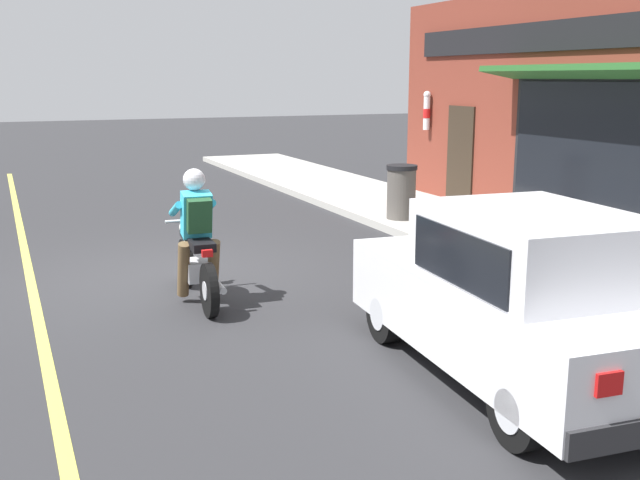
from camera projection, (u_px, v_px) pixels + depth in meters
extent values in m
plane|color=#2B2B2D|center=(173.00, 277.00, 10.22)|extent=(80.00, 80.00, 0.00)
cube|color=#ADAAA3|center=(406.00, 210.00, 14.98)|extent=(2.60, 22.00, 0.14)
cube|color=#D1C64C|center=(23.00, 244.00, 12.21)|extent=(0.12, 19.80, 0.01)
cube|color=maroon|center=(564.00, 111.00, 12.81)|extent=(0.50, 9.77, 4.20)
cube|color=black|center=(602.00, 150.00, 11.72)|extent=(0.04, 4.11, 2.10)
cube|color=black|center=(602.00, 150.00, 11.73)|extent=(0.02, 4.30, 2.20)
cube|color=#2D2319|center=(460.00, 158.00, 15.34)|extent=(0.04, 0.90, 2.10)
cube|color=#235623|center=(591.00, 72.00, 11.34)|extent=(0.81, 4.69, 0.24)
cube|color=black|center=(556.00, 35.00, 12.43)|extent=(0.06, 8.31, 0.50)
cylinder|color=white|center=(427.00, 113.00, 16.22)|extent=(0.14, 0.14, 0.70)
cylinder|color=red|center=(427.00, 113.00, 16.22)|extent=(0.15, 0.15, 0.20)
sphere|color=silver|center=(427.00, 95.00, 16.14)|extent=(0.16, 0.16, 0.16)
cylinder|color=black|center=(186.00, 262.00, 9.74)|extent=(0.13, 0.62, 0.62)
cylinder|color=silver|center=(186.00, 262.00, 9.74)|extent=(0.13, 0.22, 0.22)
cylinder|color=black|center=(209.00, 290.00, 8.46)|extent=(0.13, 0.62, 0.62)
cylinder|color=silver|center=(209.00, 290.00, 8.46)|extent=(0.13, 0.22, 0.22)
cube|color=silver|center=(197.00, 270.00, 9.03)|extent=(0.30, 0.41, 0.24)
ellipsoid|color=black|center=(192.00, 233.00, 9.17)|extent=(0.32, 0.53, 0.24)
cube|color=black|center=(200.00, 244.00, 8.74)|extent=(0.29, 0.57, 0.10)
cylinder|color=silver|center=(187.00, 240.00, 9.58)|extent=(0.09, 0.33, 0.68)
cylinder|color=silver|center=(188.00, 221.00, 9.41)|extent=(0.56, 0.07, 0.04)
sphere|color=silver|center=(185.00, 227.00, 9.59)|extent=(0.16, 0.16, 0.16)
cylinder|color=silver|center=(218.00, 285.00, 8.74)|extent=(0.11, 0.55, 0.08)
cube|color=red|center=(207.00, 253.00, 8.41)|extent=(0.12, 0.07, 0.08)
cylinder|color=brown|center=(184.00, 270.00, 8.90)|extent=(0.16, 0.36, 0.71)
cylinder|color=brown|center=(213.00, 267.00, 9.02)|extent=(0.16, 0.36, 0.71)
cube|color=#33B2D1|center=(196.00, 215.00, 8.84)|extent=(0.35, 0.34, 0.57)
cylinder|color=#33B2D1|center=(176.00, 209.00, 8.98)|extent=(0.11, 0.52, 0.26)
cylinder|color=#33B2D1|center=(208.00, 207.00, 9.12)|extent=(0.11, 0.52, 0.26)
sphere|color=silver|center=(194.00, 180.00, 8.81)|extent=(0.26, 0.26, 0.26)
cube|color=#1E4728|center=(199.00, 215.00, 8.69)|extent=(0.29, 0.25, 0.42)
cylinder|color=black|center=(385.00, 313.00, 7.66)|extent=(0.23, 0.61, 0.60)
cylinder|color=silver|center=(385.00, 313.00, 7.66)|extent=(0.23, 0.34, 0.33)
cylinder|color=black|center=(507.00, 300.00, 8.12)|extent=(0.23, 0.61, 0.60)
cylinder|color=silver|center=(507.00, 300.00, 8.12)|extent=(0.23, 0.34, 0.33)
cylinder|color=black|center=(518.00, 410.00, 5.44)|extent=(0.23, 0.61, 0.60)
cylinder|color=silver|center=(518.00, 410.00, 5.44)|extent=(0.23, 0.34, 0.33)
cube|color=silver|center=(513.00, 313.00, 6.72)|extent=(1.92, 3.82, 0.70)
cube|color=silver|center=(534.00, 249.00, 6.35)|extent=(1.58, 2.01, 0.66)
cube|color=black|center=(480.00, 235.00, 7.16)|extent=(1.35, 0.45, 0.51)
cube|color=black|center=(458.00, 258.00, 6.12)|extent=(0.15, 1.52, 0.46)
cube|color=black|center=(604.00, 245.00, 6.58)|extent=(0.15, 1.52, 0.46)
cube|color=silver|center=(379.00, 258.00, 8.25)|extent=(0.24, 0.06, 0.14)
cube|color=red|center=(609.00, 384.00, 4.81)|extent=(0.20, 0.06, 0.16)
cube|color=silver|center=(461.00, 251.00, 8.57)|extent=(0.24, 0.06, 0.14)
cube|color=#28282B|center=(421.00, 287.00, 8.46)|extent=(1.61, 0.24, 0.20)
cylinder|color=#514C47|center=(401.00, 194.00, 13.58)|extent=(0.52, 0.52, 0.90)
cylinder|color=black|center=(402.00, 167.00, 13.48)|extent=(0.56, 0.56, 0.08)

